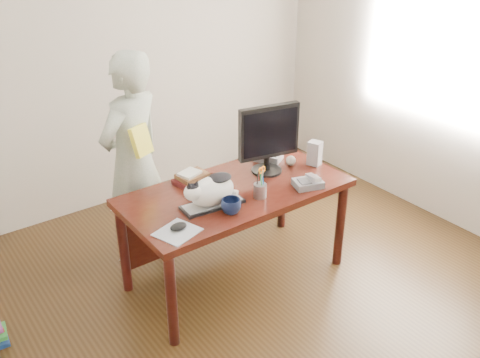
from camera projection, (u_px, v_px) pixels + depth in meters
name	position (u px, v px, depth m)	size (l,w,h in m)	color
room	(297.00, 137.00, 3.06)	(4.50, 4.50, 4.50)	black
desk	(230.00, 203.00, 3.88)	(1.60, 0.80, 0.75)	black
keyboard	(213.00, 204.00, 3.55)	(0.43, 0.20, 0.03)	black
cat	(210.00, 190.00, 3.49)	(0.42, 0.22, 0.24)	white
monitor	(269.00, 136.00, 3.86)	(0.47, 0.27, 0.52)	black
pen_cup	(260.00, 189.00, 3.63)	(0.11, 0.11, 0.23)	gray
mousepad	(177.00, 232.00, 3.26)	(0.30, 0.28, 0.01)	#B0B5BC
mouse	(178.00, 227.00, 3.28)	(0.13, 0.10, 0.04)	black
coffee_mug	(231.00, 206.00, 3.44)	(0.13, 0.13, 0.10)	black
phone	(308.00, 183.00, 3.78)	(0.23, 0.20, 0.09)	slate
speaker	(315.00, 153.00, 4.08)	(0.11, 0.12, 0.19)	gray
baseball	(291.00, 161.00, 4.09)	(0.08, 0.08, 0.08)	beige
book_stack	(191.00, 178.00, 3.83)	(0.26, 0.22, 0.09)	#431212
calculator	(269.00, 156.00, 4.18)	(0.23, 0.25, 0.06)	slate
person	(133.00, 160.00, 3.99)	(0.61, 0.40, 1.66)	beige
held_book	(141.00, 141.00, 3.77)	(0.18, 0.15, 0.22)	yellow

